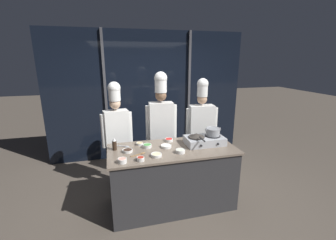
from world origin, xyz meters
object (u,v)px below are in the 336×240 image
prep_bowl_bell_pepper (169,140)px  prep_bowl_ginger (140,144)px  portable_stove (204,140)px  chef_line (201,122)px  stock_pot (213,132)px  squeeze_bottle_soy (114,144)px  prep_bowl_rice (166,146)px  prep_bowl_bean_sprouts (180,151)px  prep_bowl_scallions (147,146)px  prep_bowl_shrimp (122,160)px  prep_bowl_soy_glaze (127,150)px  chef_head (117,127)px  prep_bowl_chili_flakes (141,159)px  chef_sous (161,119)px  serving_spoon_solid (125,146)px  serving_spoon_slotted (141,154)px  prep_bowl_noodles (156,155)px  frying_pan (197,135)px

prep_bowl_bell_pepper → prep_bowl_ginger: 0.46m
portable_stove → chef_line: (0.26, 0.74, 0.06)m
prep_bowl_ginger → portable_stove: bearing=-12.0°
stock_pot → squeeze_bottle_soy: bearing=175.8°
portable_stove → prep_bowl_rice: portable_stove is taller
stock_pot → prep_bowl_bean_sprouts: (-0.57, -0.22, -0.16)m
prep_bowl_bean_sprouts → prep_bowl_bell_pepper: bearing=94.5°
prep_bowl_scallions → prep_bowl_shrimp: (-0.37, -0.41, 0.01)m
prep_bowl_soy_glaze → prep_bowl_ginger: 0.29m
prep_bowl_rice → prep_bowl_bell_pepper: bearing=66.2°
portable_stove → prep_bowl_bell_pepper: portable_stove is taller
chef_head → prep_bowl_chili_flakes: bearing=94.1°
prep_bowl_shrimp → chef_head: 1.04m
stock_pot → chef_sous: size_ratio=0.12×
prep_bowl_rice → serving_spoon_solid: prep_bowl_rice is taller
chef_line → chef_sous: bearing=8.6°
portable_stove → prep_bowl_scallions: 0.85m
squeeze_bottle_soy → prep_bowl_shrimp: (0.08, -0.43, -0.05)m
prep_bowl_scallions → prep_bowl_bean_sprouts: same height
squeeze_bottle_soy → prep_bowl_soy_glaze: 0.21m
stock_pot → prep_bowl_shrimp: (-1.35, -0.33, -0.15)m
prep_bowl_bell_pepper → chef_line: size_ratio=0.07×
prep_bowl_rice → serving_spoon_solid: (-0.57, 0.17, -0.01)m
squeeze_bottle_soy → prep_bowl_bell_pepper: bearing=9.9°
squeeze_bottle_soy → prep_bowl_chili_flakes: (0.30, -0.44, -0.05)m
portable_stove → prep_bowl_rice: (-0.58, 0.02, -0.04)m
stock_pot → prep_bowl_soy_glaze: bearing=-179.6°
serving_spoon_slotted → stock_pot: bearing=6.9°
prep_bowl_bell_pepper → prep_bowl_rice: (-0.10, -0.23, -0.00)m
prep_bowl_bean_sprouts → serving_spoon_solid: (-0.71, 0.41, -0.02)m
squeeze_bottle_soy → prep_bowl_shrimp: size_ratio=1.51×
chef_head → prep_bowl_noodles: bearing=106.7°
frying_pan → serving_spoon_slotted: frying_pan is taller
prep_bowl_scallions → prep_bowl_noodles: (0.07, -0.33, -0.01)m
squeeze_bottle_soy → chef_head: (0.05, 0.60, 0.07)m
portable_stove → prep_bowl_shrimp: (-1.22, -0.33, -0.03)m
prep_bowl_bean_sprouts → prep_bowl_ginger: (-0.49, 0.42, -0.01)m
serving_spoon_slotted → prep_bowl_shrimp: bearing=-142.2°
frying_pan → squeeze_bottle_soy: size_ratio=2.44×
squeeze_bottle_soy → chef_line: bearing=22.3°
prep_bowl_rice → chef_sous: chef_sous is taller
stock_pot → chef_sous: chef_sous is taller
prep_bowl_bell_pepper → chef_sous: 0.51m
portable_stove → serving_spoon_solid: portable_stove is taller
prep_bowl_soy_glaze → chef_line: size_ratio=0.08×
frying_pan → prep_bowl_ginger: frying_pan is taller
prep_bowl_bean_sprouts → serving_spoon_solid: prep_bowl_bean_sprouts is taller
prep_bowl_soy_glaze → chef_line: 1.58m
serving_spoon_slotted → serving_spoon_solid: 0.37m
prep_bowl_soy_glaze → serving_spoon_slotted: 0.21m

